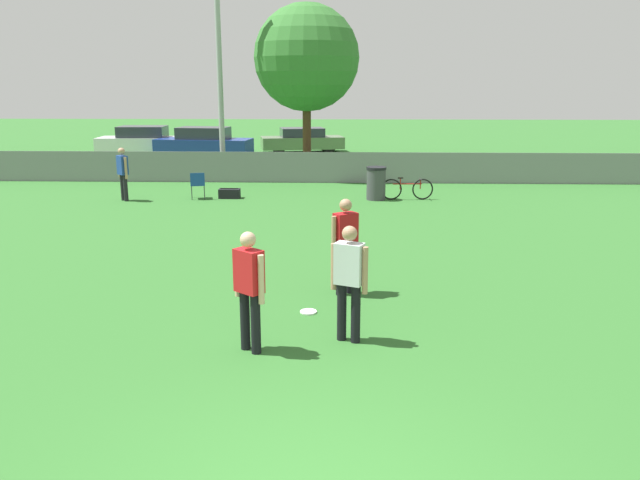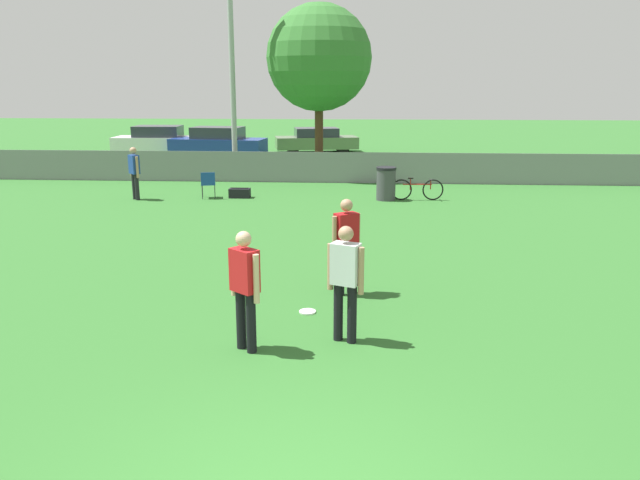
# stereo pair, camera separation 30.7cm
# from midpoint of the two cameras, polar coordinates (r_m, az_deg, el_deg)

# --- Properties ---
(fence_backline) EXTENTS (27.85, 0.07, 1.21)m
(fence_backline) POSITION_cam_midpoint_polar(r_m,az_deg,el_deg) (22.51, 2.86, 6.63)
(fence_backline) COLOR gray
(fence_backline) RESTS_ON ground_plane
(light_pole) EXTENTS (0.90, 0.36, 8.52)m
(light_pole) POSITION_cam_midpoint_polar(r_m,az_deg,el_deg) (23.69, -7.74, 17.72)
(light_pole) COLOR #9E9EA3
(light_pole) RESTS_ON ground_plane
(tree_near_pole) EXTENTS (3.94, 3.94, 6.39)m
(tree_near_pole) POSITION_cam_midpoint_polar(r_m,az_deg,el_deg) (24.16, 0.28, 16.30)
(tree_near_pole) COLOR #4C331E
(tree_near_pole) RESTS_ON ground_plane
(player_defender_red) EXTENTS (0.46, 0.39, 1.63)m
(player_defender_red) POSITION_cam_midpoint_polar(r_m,az_deg,el_deg) (10.36, 3.26, -0.05)
(player_defender_red) COLOR black
(player_defender_red) RESTS_ON ground_plane
(player_thrower_red) EXTENTS (0.43, 0.41, 1.63)m
(player_thrower_red) POSITION_cam_midpoint_polar(r_m,az_deg,el_deg) (8.17, -5.81, -3.98)
(player_thrower_red) COLOR black
(player_thrower_red) RESTS_ON ground_plane
(player_receiver_white) EXTENTS (0.50, 0.35, 1.63)m
(player_receiver_white) POSITION_cam_midpoint_polar(r_m,az_deg,el_deg) (8.43, 3.39, -3.37)
(player_receiver_white) COLOR black
(player_receiver_white) RESTS_ON ground_plane
(spectator_in_blue) EXTENTS (0.41, 0.41, 1.61)m
(spectator_in_blue) POSITION_cam_midpoint_polar(r_m,az_deg,el_deg) (19.88, -16.18, 6.16)
(spectator_in_blue) COLOR black
(spectator_in_blue) RESTS_ON ground_plane
(frisbee_disc) EXTENTS (0.26, 0.26, 0.03)m
(frisbee_disc) POSITION_cam_midpoint_polar(r_m,az_deg,el_deg) (9.76, -0.24, -6.56)
(frisbee_disc) COLOR white
(frisbee_disc) RESTS_ON ground_plane
(folding_chair_sideline) EXTENTS (0.52, 0.52, 0.83)m
(folding_chair_sideline) POSITION_cam_midpoint_polar(r_m,az_deg,el_deg) (19.66, -9.75, 5.19)
(folding_chair_sideline) COLOR #333338
(folding_chair_sideline) RESTS_ON ground_plane
(bicycle_sideline) EXTENTS (1.61, 0.44, 0.69)m
(bicycle_sideline) POSITION_cam_midpoint_polar(r_m,az_deg,el_deg) (19.35, 9.33, 4.60)
(bicycle_sideline) COLOR black
(bicycle_sideline) RESTS_ON ground_plane
(trash_bin) EXTENTS (0.61, 0.61, 1.01)m
(trash_bin) POSITION_cam_midpoint_polar(r_m,az_deg,el_deg) (19.23, 6.51, 5.15)
(trash_bin) COLOR #3F3F44
(trash_bin) RESTS_ON ground_plane
(gear_bag_sideline) EXTENTS (0.64, 0.35, 0.31)m
(gear_bag_sideline) POSITION_cam_midpoint_polar(r_m,az_deg,el_deg) (19.70, -6.91, 4.29)
(gear_bag_sideline) COLOR black
(gear_bag_sideline) RESTS_ON ground_plane
(parked_car_white) EXTENTS (4.43, 1.98, 1.44)m
(parked_car_white) POSITION_cam_midpoint_polar(r_m,az_deg,el_deg) (32.62, -14.28, 8.78)
(parked_car_white) COLOR black
(parked_car_white) RESTS_ON ground_plane
(parked_car_blue) EXTENTS (4.66, 2.18, 1.47)m
(parked_car_blue) POSITION_cam_midpoint_polar(r_m,az_deg,el_deg) (30.71, -9.01, 8.75)
(parked_car_blue) COLOR black
(parked_car_blue) RESTS_ON ground_plane
(parked_car_olive) EXTENTS (4.46, 2.50, 1.26)m
(parked_car_olive) POSITION_cam_midpoint_polar(r_m,az_deg,el_deg) (32.79, -0.06, 9.11)
(parked_car_olive) COLOR black
(parked_car_olive) RESTS_ON ground_plane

